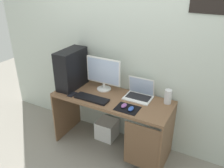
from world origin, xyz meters
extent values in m
plane|color=gray|center=(0.00, 0.00, 0.00)|extent=(8.00, 8.00, 0.00)
cube|color=beige|center=(0.00, 0.32, 1.30)|extent=(4.00, 0.04, 2.60)
cube|color=black|center=(0.88, 0.29, 1.87)|extent=(0.36, 0.01, 0.26)
cube|color=brown|center=(0.00, 0.00, 0.72)|extent=(1.45, 0.56, 0.03)
cube|color=brown|center=(-0.71, 0.00, 0.35)|extent=(0.02, 0.56, 0.71)
cube|color=brown|center=(0.71, 0.00, 0.35)|extent=(0.02, 0.56, 0.71)
cube|color=brown|center=(0.50, -0.28, 0.39)|extent=(0.40, 0.01, 0.57)
cube|color=black|center=(-0.59, 0.02, 0.99)|extent=(0.21, 0.45, 0.50)
cylinder|color=white|center=(-0.19, 0.15, 0.75)|extent=(0.18, 0.18, 0.01)
cylinder|color=white|center=(-0.19, 0.15, 0.79)|extent=(0.04, 0.04, 0.08)
cube|color=white|center=(-0.19, 0.14, 1.00)|extent=(0.46, 0.02, 0.33)
cube|color=#B2C6EA|center=(-0.19, 0.13, 1.00)|extent=(0.43, 0.00, 0.30)
cube|color=white|center=(0.28, 0.13, 0.75)|extent=(0.32, 0.23, 0.01)
cube|color=black|center=(0.28, 0.14, 0.76)|extent=(0.28, 0.15, 0.00)
cube|color=white|center=(0.28, 0.22, 0.87)|extent=(0.32, 0.05, 0.23)
cube|color=#ADC1E5|center=(0.28, 0.21, 0.87)|extent=(0.30, 0.04, 0.20)
cylinder|color=silver|center=(0.62, 0.19, 0.83)|extent=(0.08, 0.08, 0.17)
cube|color=black|center=(-0.19, -0.15, 0.75)|extent=(0.42, 0.14, 0.02)
cube|color=black|center=(0.27, -0.14, 0.74)|extent=(0.26, 0.20, 0.00)
ellipsoid|color=#8C4C99|center=(0.22, -0.13, 0.76)|extent=(0.06, 0.10, 0.03)
ellipsoid|color=#2D51B2|center=(0.32, -0.16, 0.76)|extent=(0.06, 0.10, 0.03)
cube|color=black|center=(-0.46, -0.17, 0.75)|extent=(0.07, 0.13, 0.01)
cube|color=white|center=(-0.15, 0.14, 0.13)|extent=(0.26, 0.26, 0.26)
camera|label=1|loc=(1.15, -2.16, 2.11)|focal=37.45mm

